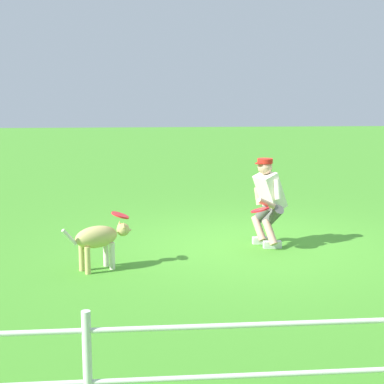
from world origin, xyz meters
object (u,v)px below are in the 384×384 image
object	(u,v)px
frisbee_flying	(120,215)
frisbee_held	(260,210)
dog	(100,238)
person	(268,199)

from	to	relation	value
frisbee_flying	frisbee_held	bearing A→B (deg)	-166.65
dog	frisbee_flying	size ratio (longest dim) A/B	3.74
frisbee_held	person	bearing A→B (deg)	-118.30
frisbee_flying	person	bearing A→B (deg)	-159.30
person	frisbee_flying	xyz separation A→B (m)	(2.11, 0.80, -0.03)
frisbee_held	frisbee_flying	bearing A→B (deg)	13.35
dog	frisbee_flying	world-z (taller)	frisbee_flying
person	frisbee_flying	bearing A→B (deg)	-2.64
frisbee_flying	frisbee_held	world-z (taller)	frisbee_flying
frisbee_flying	frisbee_held	size ratio (longest dim) A/B	0.88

